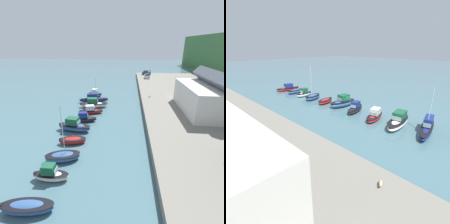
% 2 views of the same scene
% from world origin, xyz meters
% --- Properties ---
extents(ground_plane, '(320.00, 320.00, 0.00)m').
position_xyz_m(ground_plane, '(0.00, 0.00, 0.00)').
color(ground_plane, '#476B75').
extents(quay_promenade, '(128.42, 28.11, 1.35)m').
position_xyz_m(quay_promenade, '(0.00, 29.48, 0.68)').
color(quay_promenade, gray).
rests_on(quay_promenade, ground_plane).
extents(harbor_clubhouse, '(17.52, 11.70, 9.36)m').
position_xyz_m(harbor_clubhouse, '(-8.40, 30.04, 4.68)').
color(harbor_clubhouse, silver).
rests_on(harbor_clubhouse, quay_promenade).
extents(moored_boat_0, '(3.24, 4.74, 2.39)m').
position_xyz_m(moored_boat_0, '(-22.26, 1.01, 0.86)').
color(moored_boat_0, '#33568E').
rests_on(moored_boat_0, ground_plane).
extents(moored_boat_1, '(3.32, 8.71, 7.28)m').
position_xyz_m(moored_boat_1, '(-16.17, 1.68, 0.93)').
color(moored_boat_1, navy).
rests_on(moored_boat_1, ground_plane).
extents(moored_boat_2, '(3.26, 7.66, 2.55)m').
position_xyz_m(moored_boat_2, '(-11.88, 2.52, 0.93)').
color(moored_boat_2, white).
rests_on(moored_boat_2, ground_plane).
extents(moored_boat_3, '(3.11, 6.05, 2.10)m').
position_xyz_m(moored_boat_3, '(-7.44, 2.75, 0.74)').
color(moored_boat_3, red).
rests_on(moored_boat_3, ground_plane).
extents(moored_boat_4, '(2.72, 5.62, 2.20)m').
position_xyz_m(moored_boat_4, '(-2.49, 2.27, 0.78)').
color(moored_boat_4, black).
rests_on(moored_boat_4, ground_plane).
extents(moored_boat_5, '(3.24, 6.85, 2.69)m').
position_xyz_m(moored_boat_5, '(1.76, 1.40, 0.99)').
color(moored_boat_5, '#33568E').
rests_on(moored_boat_5, ground_plane).
extents(moored_boat_6, '(2.83, 4.84, 1.04)m').
position_xyz_m(moored_boat_6, '(6.30, 2.51, 0.56)').
color(moored_boat_6, red).
rests_on(moored_boat_6, ground_plane).
extents(moored_boat_7, '(3.56, 5.45, 8.49)m').
position_xyz_m(moored_boat_7, '(11.04, 2.53, 0.66)').
color(moored_boat_7, '#33568E').
rests_on(moored_boat_7, ground_plane).
extents(moored_boat_8, '(1.80, 4.49, 2.22)m').
position_xyz_m(moored_boat_8, '(14.96, 2.44, 0.79)').
color(moored_boat_8, white).
rests_on(moored_boat_8, ground_plane).
extents(moored_boat_9, '(2.44, 5.62, 1.14)m').
position_xyz_m(moored_boat_9, '(19.51, 1.97, 0.61)').
color(moored_boat_9, '#33568E').
rests_on(moored_boat_9, ground_plane).
extents(parked_car_0, '(2.18, 4.35, 2.16)m').
position_xyz_m(parked_car_0, '(-57.71, 20.15, 2.27)').
color(parked_car_0, navy).
rests_on(parked_car_0, quay_promenade).
extents(parked_car_1, '(4.37, 2.23, 2.16)m').
position_xyz_m(parked_car_1, '(-47.96, 19.68, 2.27)').
color(parked_car_1, '#B7B7BC').
rests_on(parked_car_1, quay_promenade).
extents(person_on_quay, '(0.40, 0.40, 2.14)m').
position_xyz_m(person_on_quay, '(-60.79, 22.25, 2.45)').
color(person_on_quay, '#232838').
rests_on(person_on_quay, quay_promenade).
extents(dog_on_quay, '(0.65, 0.85, 0.68)m').
position_xyz_m(dog_on_quay, '(-17.80, 17.81, 1.81)').
color(dog_on_quay, tan).
rests_on(dog_on_quay, quay_promenade).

